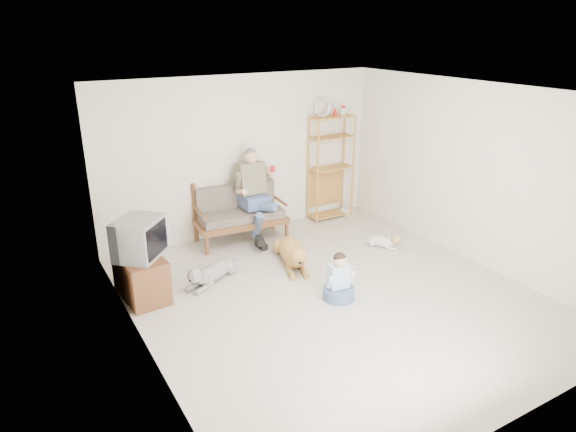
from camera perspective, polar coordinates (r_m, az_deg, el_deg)
floor at (r=7.04m, az=5.04°, el=-8.85°), size 5.50×5.50×0.00m
ceiling at (r=6.18m, az=5.84°, el=13.52°), size 5.50×5.50×0.00m
wall_back at (r=8.77m, az=-5.10°, el=6.64°), size 5.00×0.00×5.00m
wall_front at (r=4.72m, az=25.28°, el=-7.94°), size 5.00×0.00×5.00m
wall_left at (r=5.50m, az=-16.36°, el=-2.71°), size 0.00×5.50×5.50m
wall_right at (r=8.14m, az=19.95°, el=4.39°), size 0.00×5.50×5.50m
loveseat at (r=8.64m, az=-5.43°, el=0.42°), size 1.56×0.83×0.95m
man at (r=8.46m, az=-3.50°, el=1.66°), size 0.59×0.84×1.36m
etagere at (r=9.52m, az=4.78°, el=5.48°), size 0.85×0.37×2.22m
book_stack at (r=9.96m, az=6.60°, el=0.60°), size 0.27×0.23×0.14m
tv_stand at (r=7.14m, az=-16.06°, el=-6.47°), size 0.57×0.94×0.60m
crt_tv at (r=6.89m, az=-16.19°, el=-2.36°), size 0.79×0.80×0.52m
wall_outlet at (r=8.65m, az=-12.33°, el=-1.28°), size 0.12×0.02×0.08m
golden_retriever at (r=7.82m, az=0.52°, el=-4.16°), size 0.66×1.38×0.43m
shaggy_dog at (r=7.40m, az=-8.58°, el=-6.25°), size 1.02×0.68×0.35m
terrier at (r=8.56m, az=10.83°, el=-2.79°), size 0.40×0.61×0.25m
child at (r=6.88m, az=5.67°, el=-7.32°), size 0.42×0.42×0.67m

